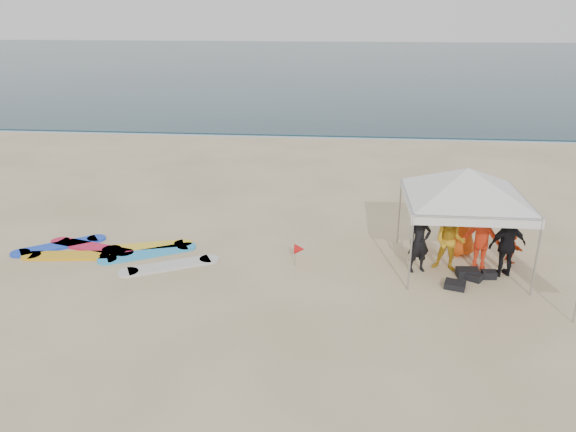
% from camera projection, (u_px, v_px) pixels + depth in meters
% --- Properties ---
extents(ground, '(120.00, 120.00, 0.00)m').
position_uv_depth(ground, '(282.00, 301.00, 13.45)').
color(ground, beige).
rests_on(ground, ground).
extents(ocean, '(160.00, 84.00, 0.08)m').
position_uv_depth(ocean, '(332.00, 62.00, 69.35)').
color(ocean, '#0C2633').
rests_on(ocean, ground).
extents(shoreline_foam, '(160.00, 1.20, 0.01)m').
position_uv_depth(shoreline_foam, '(316.00, 136.00, 30.41)').
color(shoreline_foam, silver).
rests_on(shoreline_foam, ground).
extents(person_black_a, '(0.71, 0.59, 1.68)m').
position_uv_depth(person_black_a, '(419.00, 242.00, 14.69)').
color(person_black_a, black).
rests_on(person_black_a, ground).
extents(person_yellow, '(0.95, 0.83, 1.65)m').
position_uv_depth(person_yellow, '(449.00, 241.00, 14.74)').
color(person_yellow, gold).
rests_on(person_yellow, ground).
extents(person_orange_a, '(1.33, 1.12, 1.78)m').
position_uv_depth(person_orange_a, '(482.00, 237.00, 14.85)').
color(person_orange_a, red).
rests_on(person_orange_a, ground).
extents(person_black_b, '(1.07, 0.64, 1.70)m').
position_uv_depth(person_black_b, '(507.00, 245.00, 14.44)').
color(person_black_b, black).
rests_on(person_black_b, ground).
extents(person_orange_b, '(1.10, 0.99, 1.89)m').
position_uv_depth(person_orange_b, '(464.00, 223.00, 15.64)').
color(person_orange_b, '#D44E12').
rests_on(person_orange_b, ground).
extents(person_seated, '(0.38, 0.87, 0.91)m').
position_uv_depth(person_seated, '(512.00, 246.00, 15.39)').
color(person_seated, '#F14B15').
rests_on(person_seated, ground).
extents(canopy_tent, '(4.19, 4.19, 3.16)m').
position_uv_depth(canopy_tent, '(469.00, 168.00, 14.27)').
color(canopy_tent, '#A5A5A8').
rests_on(canopy_tent, ground).
extents(marker_pennant, '(0.28, 0.28, 0.64)m').
position_uv_depth(marker_pennant, '(299.00, 249.00, 15.09)').
color(marker_pennant, '#A5A5A8').
rests_on(marker_pennant, ground).
extents(gear_pile, '(1.45, 1.12, 0.22)m').
position_uv_depth(gear_pile, '(469.00, 277.00, 14.42)').
color(gear_pile, black).
rests_on(gear_pile, ground).
extents(surfboard_spread, '(5.73, 2.60, 0.07)m').
position_uv_depth(surfboard_spread, '(114.00, 252.00, 16.01)').
color(surfboard_spread, blue).
rests_on(surfboard_spread, ground).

